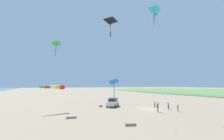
# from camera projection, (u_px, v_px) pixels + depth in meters

# --- Properties ---
(ground_plane) EXTENTS (600.00, 600.00, 0.00)m
(ground_plane) POSITION_uv_depth(u_px,v_px,m) (148.00, 109.00, 31.05)
(ground_plane) COLOR gray
(parked_car) EXTENTS (4.16, 4.50, 1.85)m
(parked_car) POSITION_uv_depth(u_px,v_px,m) (113.00, 102.00, 34.46)
(parked_car) COLOR silver
(parked_car) RESTS_ON ground_plane
(cooler_box) EXTENTS (0.62, 0.42, 0.42)m
(cooler_box) POSITION_uv_depth(u_px,v_px,m) (101.00, 106.00, 33.97)
(cooler_box) COLOR purple
(cooler_box) RESTS_ON ground_plane
(person_adult_flyer) EXTENTS (0.49, 0.59, 1.76)m
(person_adult_flyer) POSITION_uv_depth(u_px,v_px,m) (158.00, 107.00, 27.42)
(person_adult_flyer) COLOR #8E6B9E
(person_adult_flyer) RESTS_ON ground_plane
(person_child_green_jacket) EXTENTS (0.45, 0.37, 1.39)m
(person_child_green_jacket) POSITION_uv_depth(u_px,v_px,m) (168.00, 105.00, 30.96)
(person_child_green_jacket) COLOR #335199
(person_child_green_jacket) RESTS_ON ground_plane
(person_child_grey_jacket) EXTENTS (0.48, 0.47, 1.33)m
(person_child_grey_jacket) POSITION_uv_depth(u_px,v_px,m) (155.00, 104.00, 33.59)
(person_child_grey_jacket) COLOR #232328
(person_child_grey_jacket) RESTS_ON ground_plane
(person_bystander_far) EXTENTS (0.30, 0.38, 1.25)m
(person_bystander_far) POSITION_uv_depth(u_px,v_px,m) (178.00, 108.00, 28.01)
(person_bystander_far) COLOR gold
(person_bystander_far) RESTS_ON ground_plane
(kite_delta_checkered_midright) EXTENTS (8.40, 1.90, 13.30)m
(kite_delta_checkered_midright) POSITION_uv_depth(u_px,v_px,m) (56.00, 44.00, 30.16)
(kite_delta_checkered_midright) COLOR green
(kite_delta_checkered_midright) RESTS_ON ground_plane
(kite_delta_orange_high_right) EXTENTS (14.19, 3.56, 12.63)m
(kite_delta_orange_high_right) POSITION_uv_depth(u_px,v_px,m) (111.00, 21.00, 18.24)
(kite_delta_orange_high_right) COLOR black
(kite_delta_orange_high_right) RESTS_ON ground_plane
(kite_delta_magenta_far_left) EXTENTS (2.14, 10.17, 18.03)m
(kite_delta_magenta_far_left) POSITION_uv_depth(u_px,v_px,m) (154.00, 10.00, 26.26)
(kite_delta_magenta_far_left) COLOR #1EB7C6
(kite_delta_magenta_far_left) RESTS_ON ground_plane
(kite_windsock_long_streamer_left) EXTENTS (20.05, 1.67, 4.78)m
(kite_windsock_long_streamer_left) POSITION_uv_depth(u_px,v_px,m) (56.00, 87.00, 27.93)
(kite_windsock_long_streamer_left) COLOR red
(kite_windsock_long_streamer_left) RESTS_ON ground_plane
(kite_delta_black_fish_shape) EXTENTS (9.62, 11.60, 5.68)m
(kite_delta_black_fish_shape) POSITION_uv_depth(u_px,v_px,m) (113.00, 82.00, 21.64)
(kite_delta_black_fish_shape) COLOR blue
(kite_delta_black_fish_shape) RESTS_ON ground_plane
(kite_box_rainbow_low_near) EXTENTS (3.42, 1.84, 21.55)m
(kite_box_rainbow_low_near) POSITION_uv_depth(u_px,v_px,m) (156.00, 12.00, 34.02)
(kite_box_rainbow_low_near) COLOR orange
(kite_box_rainbow_low_near) RESTS_ON ground_plane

